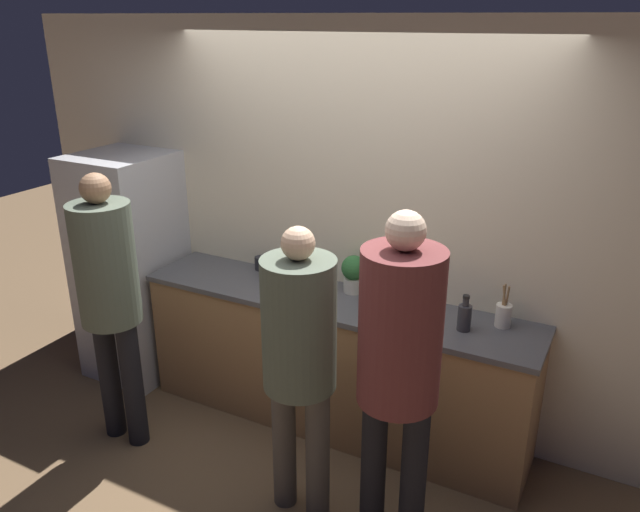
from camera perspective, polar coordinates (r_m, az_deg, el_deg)
ground_plane at (r=4.18m, az=-0.87°, el=-17.05°), size 14.00×14.00×0.00m
wall_back at (r=4.04m, az=3.14°, el=2.53°), size 5.20×0.06×2.60m
counter at (r=4.16m, az=1.28°, el=-9.58°), size 2.60×0.58×0.92m
refrigerator at (r=4.84m, az=-16.87°, el=-0.94°), size 0.63×0.68×1.69m
person_left at (r=3.94m, az=-18.77°, el=-2.79°), size 0.36×0.36×1.77m
person_center at (r=3.19m, az=-1.90°, el=-8.52°), size 0.38×0.38×1.66m
person_right at (r=2.96m, az=7.25°, el=-8.96°), size 0.39×0.39×1.81m
fruit_bowl at (r=3.83m, az=6.39°, el=-3.93°), size 0.33×0.33×0.14m
utensil_crock at (r=3.72m, az=16.43°, el=-5.16°), size 0.09×0.09×0.26m
bottle_dark at (r=3.61m, az=13.08°, el=-5.40°), size 0.08×0.08×0.21m
bottle_clear at (r=4.22m, az=-4.76°, el=-1.27°), size 0.07×0.07×0.16m
cup_black at (r=4.38m, az=-5.44°, el=-0.66°), size 0.08×0.08×0.09m
potted_plant at (r=3.98m, az=3.10°, el=-1.52°), size 0.16×0.16×0.25m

